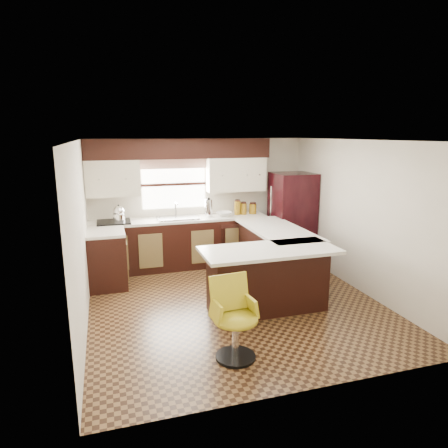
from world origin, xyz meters
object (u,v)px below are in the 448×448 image
object	(u,v)px
peninsula_return	(267,280)
refrigerator	(292,218)
peninsula_long	(274,257)
bar_chair	(236,320)

from	to	relation	value
peninsula_return	refrigerator	xyz separation A→B (m)	(1.33, 1.96, 0.43)
peninsula_long	bar_chair	distance (m)	2.47
refrigerator	bar_chair	distance (m)	3.75
peninsula_long	peninsula_return	distance (m)	1.11
peninsula_return	refrigerator	world-z (taller)	refrigerator
peninsula_return	bar_chair	distance (m)	1.37
peninsula_return	bar_chair	xyz separation A→B (m)	(-0.84, -1.08, 0.02)
peninsula_long	bar_chair	bearing A→B (deg)	-123.48
peninsula_long	bar_chair	size ratio (longest dim) A/B	2.08
peninsula_long	refrigerator	size ratio (longest dim) A/B	1.11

